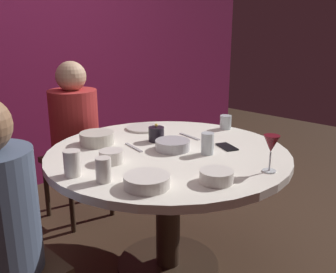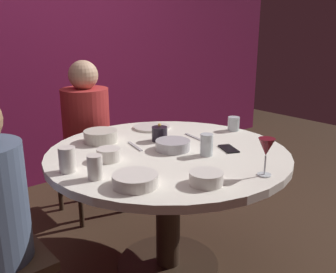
{
  "view_description": "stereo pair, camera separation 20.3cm",
  "coord_description": "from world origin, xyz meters",
  "px_view_note": "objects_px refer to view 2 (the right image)",
  "views": [
    {
      "loc": [
        -1.41,
        -1.35,
        1.39
      ],
      "look_at": [
        0.0,
        0.0,
        0.81
      ],
      "focal_mm": 40.33,
      "sensor_mm": 36.0,
      "label": 1
    },
    {
      "loc": [
        -1.26,
        -1.49,
        1.39
      ],
      "look_at": [
        0.0,
        0.0,
        0.81
      ],
      "focal_mm": 40.33,
      "sensor_mm": 36.0,
      "label": 2
    }
  ],
  "objects_px": {
    "bowl_sauce_side": "(135,180)",
    "cup_by_left_diner": "(234,124)",
    "bowl_small_white": "(109,154)",
    "bowl_rice_portion": "(206,178)",
    "seated_diner_back": "(86,121)",
    "bowl_salad_center": "(101,136)",
    "dinner_plate": "(152,127)",
    "candle_holder": "(160,134)",
    "cup_near_candle": "(95,167)",
    "dining_table": "(168,177)",
    "cup_by_right_diner": "(67,160)",
    "cup_center_front": "(207,145)",
    "bowl_serving_large": "(173,145)",
    "cell_phone": "(229,149)",
    "wine_glass": "(266,149)"
  },
  "relations": [
    {
      "from": "bowl_sauce_side",
      "to": "cup_by_left_diner",
      "type": "height_order",
      "value": "cup_by_left_diner"
    },
    {
      "from": "bowl_small_white",
      "to": "bowl_rice_portion",
      "type": "bearing_deg",
      "value": -72.73
    },
    {
      "from": "seated_diner_back",
      "to": "bowl_salad_center",
      "type": "distance_m",
      "value": 0.59
    },
    {
      "from": "dinner_plate",
      "to": "bowl_salad_center",
      "type": "height_order",
      "value": "bowl_salad_center"
    },
    {
      "from": "candle_holder",
      "to": "bowl_salad_center",
      "type": "relative_size",
      "value": 0.55
    },
    {
      "from": "cup_near_candle",
      "to": "cup_by_left_diner",
      "type": "bearing_deg",
      "value": 6.92
    },
    {
      "from": "dining_table",
      "to": "bowl_salad_center",
      "type": "relative_size",
      "value": 6.76
    },
    {
      "from": "cup_by_right_diner",
      "to": "cup_center_front",
      "type": "bearing_deg",
      "value": -20.94
    },
    {
      "from": "bowl_sauce_side",
      "to": "bowl_salad_center",
      "type": "bearing_deg",
      "value": 71.87
    },
    {
      "from": "bowl_serving_large",
      "to": "cup_by_right_diner",
      "type": "bearing_deg",
      "value": 172.93
    },
    {
      "from": "dining_table",
      "to": "seated_diner_back",
      "type": "xyz_separation_m",
      "value": [
        0.0,
        0.92,
        0.14
      ]
    },
    {
      "from": "bowl_rice_portion",
      "to": "cup_by_left_diner",
      "type": "xyz_separation_m",
      "value": [
        0.76,
        0.49,
        0.02
      ]
    },
    {
      "from": "cell_phone",
      "to": "cup_by_left_diner",
      "type": "height_order",
      "value": "cup_by_left_diner"
    },
    {
      "from": "wine_glass",
      "to": "cup_center_front",
      "type": "xyz_separation_m",
      "value": [
        -0.0,
        0.37,
        -0.07
      ]
    },
    {
      "from": "bowl_salad_center",
      "to": "cup_by_left_diner",
      "type": "bearing_deg",
      "value": -22.94
    },
    {
      "from": "seated_diner_back",
      "to": "cell_phone",
      "type": "xyz_separation_m",
      "value": [
        0.27,
        -1.12,
        0.02
      ]
    },
    {
      "from": "bowl_salad_center",
      "to": "bowl_sauce_side",
      "type": "xyz_separation_m",
      "value": [
        -0.21,
        -0.64,
        -0.01
      ]
    },
    {
      "from": "dinner_plate",
      "to": "bowl_sauce_side",
      "type": "relative_size",
      "value": 1.21
    },
    {
      "from": "dinner_plate",
      "to": "bowl_sauce_side",
      "type": "bearing_deg",
      "value": -132.03
    },
    {
      "from": "cell_phone",
      "to": "cup_near_candle",
      "type": "xyz_separation_m",
      "value": [
        -0.77,
        0.11,
        0.05
      ]
    },
    {
      "from": "candle_holder",
      "to": "bowl_rice_portion",
      "type": "xyz_separation_m",
      "value": [
        -0.25,
        -0.62,
        -0.02
      ]
    },
    {
      "from": "bowl_serving_large",
      "to": "cell_phone",
      "type": "bearing_deg",
      "value": -38.72
    },
    {
      "from": "cup_near_candle",
      "to": "cup_by_left_diner",
      "type": "relative_size",
      "value": 1.22
    },
    {
      "from": "bowl_small_white",
      "to": "cup_center_front",
      "type": "distance_m",
      "value": 0.51
    },
    {
      "from": "wine_glass",
      "to": "cup_near_candle",
      "type": "relative_size",
      "value": 1.61
    },
    {
      "from": "wine_glass",
      "to": "cup_center_front",
      "type": "distance_m",
      "value": 0.37
    },
    {
      "from": "dinner_plate",
      "to": "cell_phone",
      "type": "height_order",
      "value": "dinner_plate"
    },
    {
      "from": "dining_table",
      "to": "bowl_serving_large",
      "type": "xyz_separation_m",
      "value": [
        0.03,
        -0.01,
        0.18
      ]
    },
    {
      "from": "seated_diner_back",
      "to": "dinner_plate",
      "type": "xyz_separation_m",
      "value": [
        0.22,
        -0.5,
        0.02
      ]
    },
    {
      "from": "dining_table",
      "to": "seated_diner_back",
      "type": "bearing_deg",
      "value": 90.0
    },
    {
      "from": "bowl_salad_center",
      "to": "cup_center_front",
      "type": "bearing_deg",
      "value": -61.68
    },
    {
      "from": "bowl_serving_large",
      "to": "cup_by_left_diner",
      "type": "height_order",
      "value": "cup_by_left_diner"
    },
    {
      "from": "seated_diner_back",
      "to": "bowl_rice_portion",
      "type": "xyz_separation_m",
      "value": [
        -0.17,
        -1.38,
        0.04
      ]
    },
    {
      "from": "dining_table",
      "to": "cup_by_right_diner",
      "type": "bearing_deg",
      "value": 173.37
    },
    {
      "from": "dining_table",
      "to": "cup_center_front",
      "type": "xyz_separation_m",
      "value": [
        0.11,
        -0.19,
        0.21
      ]
    },
    {
      "from": "bowl_serving_large",
      "to": "cup_near_candle",
      "type": "height_order",
      "value": "cup_near_candle"
    },
    {
      "from": "bowl_sauce_side",
      "to": "cup_center_front",
      "type": "distance_m",
      "value": 0.52
    },
    {
      "from": "dinner_plate",
      "to": "bowl_small_white",
      "type": "bearing_deg",
      "value": -147.26
    },
    {
      "from": "seated_diner_back",
      "to": "cell_phone",
      "type": "distance_m",
      "value": 1.16
    },
    {
      "from": "bowl_serving_large",
      "to": "bowl_small_white",
      "type": "relative_size",
      "value": 1.58
    },
    {
      "from": "cup_center_front",
      "to": "cup_by_right_diner",
      "type": "bearing_deg",
      "value": 159.06
    },
    {
      "from": "bowl_rice_portion",
      "to": "dinner_plate",
      "type": "bearing_deg",
      "value": 66.4
    },
    {
      "from": "dinner_plate",
      "to": "bowl_salad_center",
      "type": "xyz_separation_m",
      "value": [
        -0.41,
        -0.05,
        0.03
      ]
    },
    {
      "from": "bowl_salad_center",
      "to": "cell_phone",
      "type": "bearing_deg",
      "value": -50.97
    },
    {
      "from": "bowl_small_white",
      "to": "cup_near_candle",
      "type": "distance_m",
      "value": 0.24
    },
    {
      "from": "cup_near_candle",
      "to": "cell_phone",
      "type": "bearing_deg",
      "value": -8.07
    },
    {
      "from": "wine_glass",
      "to": "bowl_salad_center",
      "type": "height_order",
      "value": "wine_glass"
    },
    {
      "from": "bowl_serving_large",
      "to": "cup_by_left_diner",
      "type": "xyz_separation_m",
      "value": [
        0.56,
        0.05,
        0.02
      ]
    },
    {
      "from": "bowl_salad_center",
      "to": "cup_center_front",
      "type": "distance_m",
      "value": 0.64
    },
    {
      "from": "dining_table",
      "to": "cup_near_candle",
      "type": "xyz_separation_m",
      "value": [
        -0.5,
        -0.09,
        0.21
      ]
    }
  ]
}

